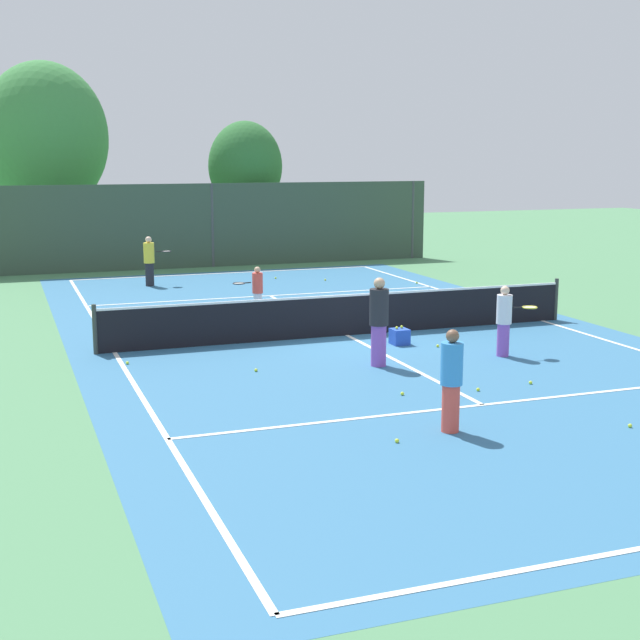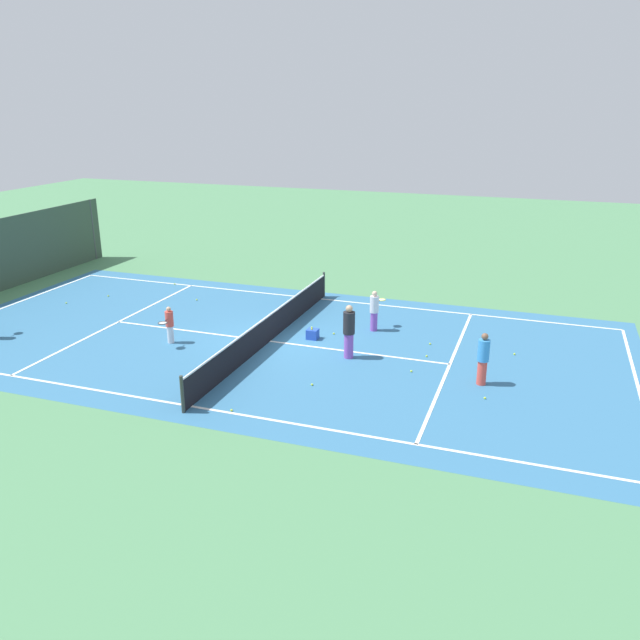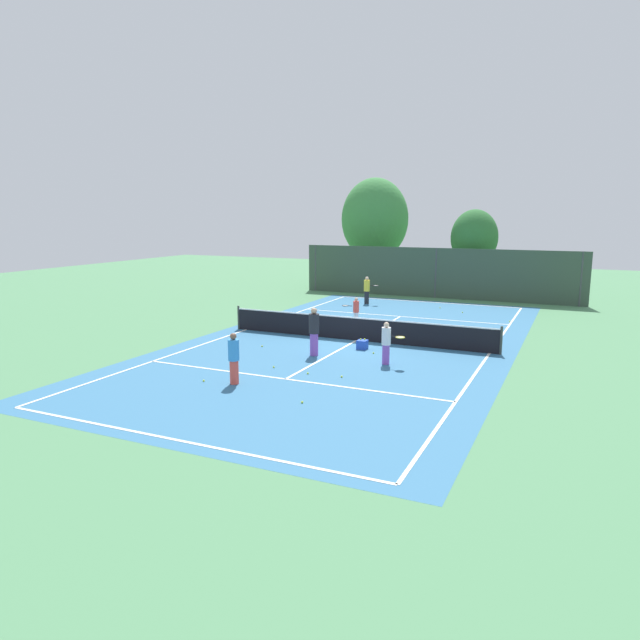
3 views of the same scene
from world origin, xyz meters
name	(u,v)px [view 1 (image 1 of 3)]	position (x,y,z in m)	size (l,w,h in m)	color
ground_plane	(347,335)	(0.00, 0.00, 0.00)	(80.00, 80.00, 0.00)	#4C8456
court_surface	(347,335)	(0.00, 0.00, 0.00)	(13.00, 25.00, 0.01)	teal
tennis_net	(347,315)	(0.00, 0.00, 0.51)	(11.90, 0.10, 1.10)	#333833
perimeter_fence	(212,225)	(0.00, 14.00, 1.60)	(18.00, 0.12, 3.20)	#384C3D
tree_0	(245,166)	(1.94, 16.18, 3.79)	(3.03, 2.94, 5.63)	brown
tree_1	(45,138)	(-5.74, 18.43, 4.94)	(5.00, 4.26, 7.95)	brown
player_0	(150,260)	(-3.11, 9.77, 0.85)	(0.92, 0.38, 1.64)	#232328
player_1	(379,321)	(-0.53, -3.11, 0.94)	(0.39, 0.39, 1.84)	purple
player_2	(451,380)	(-1.24, -7.52, 0.84)	(0.35, 0.35, 1.64)	#E54C3F
player_3	(257,290)	(-1.31, 3.25, 0.70)	(0.87, 0.41, 1.34)	silver
player_4	(505,320)	(2.37, -3.21, 0.79)	(0.91, 0.49, 1.53)	purple
ball_crate	(400,337)	(0.76, -1.35, 0.18)	(0.38, 0.39, 0.43)	blue
tennis_ball_0	(478,389)	(0.39, -5.56, 0.03)	(0.07, 0.07, 0.07)	#CCE533
tennis_ball_1	(397,441)	(-2.26, -7.74, 0.03)	(0.07, 0.07, 0.07)	#CCE533
tennis_ball_2	(238,336)	(-2.51, 0.72, 0.03)	(0.07, 0.07, 0.07)	#CCE533
tennis_ball_3	(127,363)	(-5.39, -1.21, 0.03)	(0.07, 0.07, 0.07)	#CCE533
tennis_ball_4	(630,426)	(1.56, -8.33, 0.03)	(0.07, 0.07, 0.07)	#CCE533
tennis_ball_5	(276,278)	(1.28, 9.95, 0.03)	(0.07, 0.07, 0.07)	#CCE533
tennis_ball_6	(531,383)	(1.58, -5.46, 0.03)	(0.07, 0.07, 0.07)	#CCE533
tennis_ball_7	(438,346)	(1.44, -1.93, 0.03)	(0.07, 0.07, 0.07)	#CCE533
tennis_ball_8	(417,283)	(5.40, 7.21, 0.03)	(0.07, 0.07, 0.07)	#CCE533
tennis_ball_9	(402,394)	(-1.04, -5.34, 0.03)	(0.07, 0.07, 0.07)	#CCE533
tennis_ball_10	(325,280)	(2.74, 8.92, 0.03)	(0.07, 0.07, 0.07)	#CCE533
tennis_ball_11	(394,296)	(3.52, 4.97, 0.03)	(0.07, 0.07, 0.07)	#CCE533
tennis_ball_12	(535,318)	(5.43, 0.23, 0.03)	(0.07, 0.07, 0.07)	#CCE533
tennis_ball_13	(256,370)	(-3.05, -2.73, 0.03)	(0.07, 0.07, 0.07)	#CCE533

